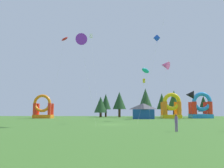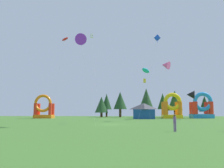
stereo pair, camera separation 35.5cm
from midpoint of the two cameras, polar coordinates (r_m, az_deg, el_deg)
The scene contains 21 objects.
ground_plane at distance 37.92m, azimuth -0.33°, elevation -9.59°, with size 120.00×120.00×0.00m, color #3D6B28.
kite_red_parafoil at distance 62.47m, azimuth -10.95°, elevation 10.40°, with size 6.56×7.62×20.57m.
kite_yellow_box at distance 68.73m, azimuth 7.89°, elevation 0.77°, with size 0.67×3.64×11.20m.
kite_cyan_parafoil at distance 51.72m, azimuth 8.22°, elevation 3.18°, with size 2.40×3.21×11.39m.
kite_white_box at distance 74.79m, azimuth -4.72°, elevation 11.30°, with size 3.56×6.61×25.43m.
kite_black_delta at distance 63.98m, azimuth 18.30°, elevation -2.43°, with size 2.64×3.31×7.31m.
kite_pink_delta at distance 63.81m, azimuth 12.72°, elevation 4.40°, with size 3.10×3.54×15.13m.
kite_purple_delta at distance 36.16m, azimuth -7.23°, elevation 10.46°, with size 3.30×2.23×13.57m.
kite_blue_diamond at distance 61.29m, azimuth 10.87°, elevation 10.53°, with size 6.32×5.59×20.56m.
person_far_side at distance 25.73m, azimuth 15.08°, elevation -8.55°, with size 0.39×0.39×1.77m.
inflatable_orange_dome at distance 70.91m, azimuth 14.19°, elevation -5.70°, with size 5.25×4.76×7.22m.
inflatable_yellow_castle at distance 72.30m, azimuth -15.79°, elevation -5.84°, with size 5.29×3.57×6.82m.
inflatable_blue_arch at distance 74.61m, azimuth 20.69°, elevation -5.49°, with size 5.82×4.97×7.51m.
festival_tent at distance 64.35m, azimuth 7.72°, elevation -6.37°, with size 5.47×3.37×4.15m.
tree_row_0 at distance 81.70m, azimuth -2.39°, elevation -4.92°, with size 4.43×4.43×6.94m.
tree_row_1 at distance 83.62m, azimuth -1.17°, elevation -4.23°, with size 3.53×3.53×8.06m.
tree_row_2 at distance 82.39m, azimuth 2.08°, elevation -3.98°, with size 4.57×4.57×8.59m.
tree_row_3 at distance 80.18m, azimuth 8.28°, elevation -3.67°, with size 4.99×4.99×9.54m.
tree_row_4 at distance 83.04m, azimuth 12.09°, elevation -4.07°, with size 3.60×3.60×8.05m.
tree_row_5 at distance 80.98m, azimuth 14.85°, elevation -3.84°, with size 4.88×4.88×8.74m.
tree_row_6 at distance 86.35m, azimuth 21.25°, elevation -4.40°, with size 3.62×3.62×7.16m.
Camera 2 is at (2.17, -37.80, 2.12)m, focal length 38.48 mm.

